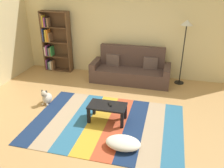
# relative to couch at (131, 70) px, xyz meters

# --- Properties ---
(ground_plane) EXTENTS (14.00, 14.00, 0.00)m
(ground_plane) POSITION_rel_couch_xyz_m (-0.14, -2.02, -0.34)
(ground_plane) COLOR tan
(back_wall) EXTENTS (6.80, 0.10, 2.70)m
(back_wall) POSITION_rel_couch_xyz_m (-0.14, 0.53, 1.01)
(back_wall) COLOR beige
(back_wall) RESTS_ON ground_plane
(rug) EXTENTS (3.16, 2.26, 0.01)m
(rug) POSITION_rel_couch_xyz_m (-0.09, -2.32, -0.33)
(rug) COLOR navy
(rug) RESTS_ON ground_plane
(couch) EXTENTS (2.26, 0.80, 1.00)m
(couch) POSITION_rel_couch_xyz_m (0.00, 0.00, 0.00)
(couch) COLOR #4C3833
(couch) RESTS_ON ground_plane
(bookshelf) EXTENTS (0.90, 0.28, 1.89)m
(bookshelf) POSITION_rel_couch_xyz_m (-2.55, 0.29, 0.59)
(bookshelf) COLOR brown
(bookshelf) RESTS_ON ground_plane
(coffee_table) EXTENTS (0.80, 0.44, 0.38)m
(coffee_table) POSITION_rel_couch_xyz_m (-0.10, -2.21, -0.02)
(coffee_table) COLOR black
(coffee_table) RESTS_ON rug
(pouf) EXTENTS (0.65, 0.42, 0.19)m
(pouf) POSITION_rel_couch_xyz_m (0.40, -2.98, -0.23)
(pouf) COLOR white
(pouf) RESTS_ON rug
(dog) EXTENTS (0.22, 0.35, 0.40)m
(dog) POSITION_rel_couch_xyz_m (-1.74, -1.85, -0.18)
(dog) COLOR beige
(dog) RESTS_ON ground_plane
(standing_lamp) EXTENTS (0.32, 0.32, 1.81)m
(standing_lamp) POSITION_rel_couch_xyz_m (1.41, 0.18, 1.17)
(standing_lamp) COLOR black
(standing_lamp) RESTS_ON ground_plane
(tv_remote) EXTENTS (0.12, 0.15, 0.02)m
(tv_remote) POSITION_rel_couch_xyz_m (-0.05, -2.18, 0.06)
(tv_remote) COLOR black
(tv_remote) RESTS_ON coffee_table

